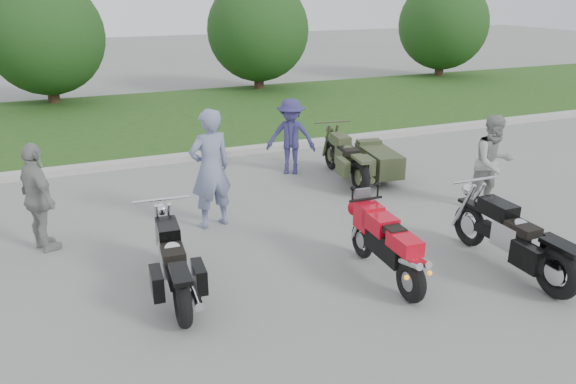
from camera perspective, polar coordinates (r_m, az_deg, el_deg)
name	(u,v)px	position (r m, az deg, el deg)	size (l,w,h in m)	color
ground	(323,277)	(7.60, 3.57, -8.63)	(80.00, 80.00, 0.00)	gray
curb	(206,155)	(12.83, -8.32, 3.75)	(60.00, 0.30, 0.15)	#AEABA4
grass_strip	(169,118)	(16.76, -12.00, 7.38)	(60.00, 8.00, 0.14)	#396322
tree_mid_left	(45,37)	(19.50, -23.44, 14.29)	(3.60, 3.60, 4.00)	#3F2B1C
tree_mid_right	(258,30)	(20.72, -3.06, 16.10)	(3.60, 3.60, 4.00)	#3F2B1C
tree_far_right	(443,25)	(24.60, 15.50, 16.08)	(3.60, 3.60, 4.00)	#3F2B1C
sportbike_red	(387,244)	(7.44, 10.05, -5.19)	(0.34, 1.83, 0.87)	black
cruiser_left	(174,265)	(7.10, -11.51, -7.29)	(0.41, 2.18, 0.84)	black
cruiser_right	(516,241)	(8.12, 22.15, -4.66)	(0.38, 2.29, 0.88)	black
cruiser_sidecar	(366,161)	(11.22, 7.91, 3.14)	(1.25, 2.25, 0.87)	black
person_stripe	(210,169)	(8.89, -7.89, 2.33)	(0.70, 0.46, 1.92)	slate
person_grey	(493,163)	(10.20, 20.11, 2.81)	(0.80, 0.63, 1.65)	gray
person_denim	(291,137)	(11.47, 0.29, 5.64)	(1.00, 0.58, 1.55)	navy
person_back	(38,198)	(8.79, -24.03, -0.55)	(0.95, 0.39, 1.62)	gray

